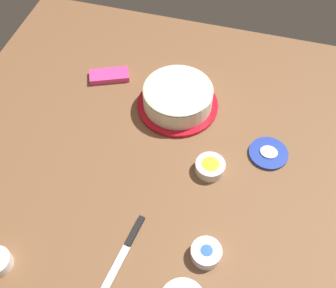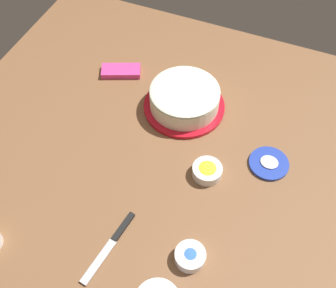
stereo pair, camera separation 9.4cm
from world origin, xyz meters
The scene contains 7 objects.
ground_plane centered at (0.00, 0.00, 0.00)m, with size 1.54×1.54×0.00m, color brown.
frosted_cake centered at (0.03, -0.30, 0.05)m, with size 0.28×0.28×0.10m.
frosting_tub_lid centered at (-0.31, -0.18, 0.01)m, with size 0.13×0.13×0.02m.
spreading_knife centered at (0.03, 0.24, 0.01)m, with size 0.05×0.24×0.01m.
sprinkle_bowl_yellow centered at (-0.14, -0.07, 0.02)m, with size 0.09×0.09×0.04m.
sprinkle_bowl_blue centered at (-0.18, 0.21, 0.02)m, with size 0.08×0.08×0.04m.
candy_box_lower centered at (0.31, -0.36, 0.01)m, with size 0.14×0.07×0.02m, color #E53D8E.
Camera 1 is at (-0.20, 0.64, 1.10)m, focal length 44.29 mm.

